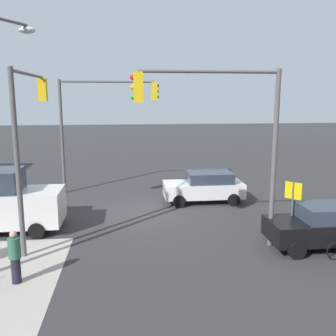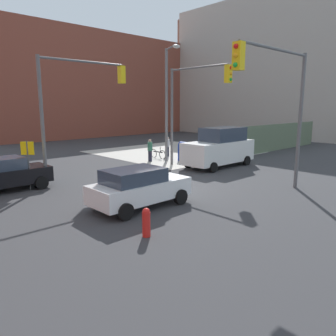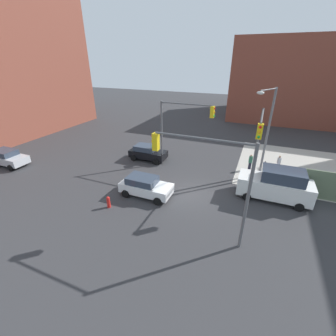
# 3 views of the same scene
# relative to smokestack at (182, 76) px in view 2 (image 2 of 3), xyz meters

# --- Properties ---
(ground_plane) EXTENTS (120.00, 120.00, 0.00)m
(ground_plane) POSITION_rel_smokestack_xyz_m (-31.66, -30.00, -9.22)
(ground_plane) COLOR #333335
(sidewalk_corner) EXTENTS (12.00, 12.00, 0.01)m
(sidewalk_corner) POSITION_rel_smokestack_xyz_m (-22.66, -21.00, -9.21)
(sidewalk_corner) COLOR #ADA89E
(sidewalk_corner) RESTS_ON ground
(construction_fence) EXTENTS (16.01, 0.12, 2.40)m
(construction_fence) POSITION_rel_smokestack_xyz_m (-15.65, -26.80, -8.02)
(construction_fence) COLOR #56664C
(construction_fence) RESTS_ON ground
(building_warehouse_north) EXTENTS (32.00, 18.00, 13.36)m
(building_warehouse_north) POSITION_rel_smokestack_xyz_m (-17.02, 4.00, -2.54)
(building_warehouse_north) COLOR brown
(building_warehouse_north) RESTS_ON ground
(building_loft_east) EXTENTS (20.00, 24.00, 17.64)m
(building_loft_east) POSITION_rel_smokestack_xyz_m (4.34, -16.78, -0.40)
(building_loft_east) COLOR #ADA89E
(building_loft_east) RESTS_ON ground
(smokestack) EXTENTS (1.80, 1.80, 18.43)m
(smokestack) POSITION_rel_smokestack_xyz_m (0.00, 0.00, 0.00)
(smokestack) COLOR brown
(smokestack) RESTS_ON ground
(traffic_signal_nw_corner) EXTENTS (5.26, 0.36, 6.50)m
(traffic_signal_nw_corner) POSITION_rel_smokestack_xyz_m (-34.16, -25.50, -4.60)
(traffic_signal_nw_corner) COLOR #59595B
(traffic_signal_nw_corner) RESTS_ON ground
(traffic_signal_se_corner) EXTENTS (5.68, 0.36, 6.50)m
(traffic_signal_se_corner) POSITION_rel_smokestack_xyz_m (-29.33, -34.50, -4.57)
(traffic_signal_se_corner) COLOR #59595B
(traffic_signal_se_corner) RESTS_ON ground
(traffic_signal_ne_corner) EXTENTS (0.36, 4.98, 6.50)m
(traffic_signal_ne_corner) POSITION_rel_smokestack_xyz_m (-27.16, -27.38, -4.62)
(traffic_signal_ne_corner) COLOR #59595B
(traffic_signal_ne_corner) RESTS_ON ground
(street_lamp_corner) EXTENTS (1.49, 2.41, 8.00)m
(street_lamp_corner) POSITION_rel_smokestack_xyz_m (-26.63, -24.53, -4.52)
(street_lamp_corner) COLOR slate
(street_lamp_corner) RESTS_ON ground
(warning_sign_two_way) EXTENTS (0.48, 0.48, 2.40)m
(warning_sign_two_way) POSITION_rel_smokestack_xyz_m (-37.06, -25.69, -7.58)
(warning_sign_two_way) COLOR #4C4C4C
(warning_sign_two_way) RESTS_ON ground
(mailbox_blue) EXTENTS (0.56, 0.64, 1.43)m
(mailbox_blue) POSITION_rel_smokestack_xyz_m (-25.46, -25.00, -8.45)
(mailbox_blue) COLOR navy
(mailbox_blue) RESTS_ON ground
(fire_hydrant) EXTENTS (0.26, 0.26, 0.94)m
(fire_hydrant) POSITION_rel_smokestack_xyz_m (-36.66, -34.20, -8.73)
(fire_hydrant) COLOR red
(fire_hydrant) RESTS_ON ground
(sedan_black) EXTENTS (4.01, 2.02, 1.62)m
(sedan_black) POSITION_rel_smokestack_xyz_m (-38.06, -25.11, -8.37)
(sedan_black) COLOR black
(sedan_black) RESTS_ON ground
(coupe_white) EXTENTS (4.17, 2.02, 1.62)m
(coupe_white) POSITION_rel_smokestack_xyz_m (-34.92, -31.62, -8.37)
(coupe_white) COLOR white
(coupe_white) RESTS_ON ground
(van_white_delivery) EXTENTS (5.40, 2.32, 2.62)m
(van_white_delivery) POSITION_rel_smokestack_xyz_m (-25.28, -28.20, -7.94)
(van_white_delivery) COLOR white
(van_white_delivery) RESTS_ON ground
(pedestrian_crossing) EXTENTS (0.36, 0.36, 1.61)m
(pedestrian_crossing) POSITION_rel_smokestack_xyz_m (-24.86, -22.60, -8.39)
(pedestrian_crossing) COLOR #B2B2B7
(pedestrian_crossing) RESTS_ON ground
(pedestrian_waiting) EXTENTS (0.36, 0.36, 1.66)m
(pedestrian_waiting) POSITION_rel_smokestack_xyz_m (-27.46, -23.50, -8.36)
(pedestrian_waiting) COLOR #2D664C
(pedestrian_waiting) RESTS_ON ground
(bicycle_leaning_on_fence) EXTENTS (0.05, 1.75, 0.97)m
(bicycle_leaning_on_fence) POSITION_rel_smokestack_xyz_m (-26.06, -22.80, -8.87)
(bicycle_leaning_on_fence) COLOR black
(bicycle_leaning_on_fence) RESTS_ON ground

